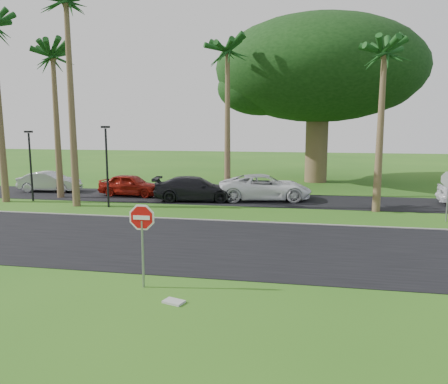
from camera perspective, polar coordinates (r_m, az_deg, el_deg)
ground at (r=16.20m, az=-8.30°, el=-8.28°), size 120.00×120.00×0.00m
road at (r=18.03m, az=-6.25°, el=-6.43°), size 120.00×8.00×0.02m
parking_strip at (r=28.01m, az=-0.09°, el=-0.85°), size 120.00×5.00×0.02m
curb at (r=21.81m, az=-3.20°, el=-3.63°), size 120.00×0.12×0.06m
stop_sign_near at (r=12.85m, az=-10.65°, el=-4.70°), size 1.05×0.07×2.62m
palm_left_mid at (r=30.24m, az=-21.45°, el=15.76°), size 5.00×5.00×10.00m
palm_left_near at (r=27.31m, az=-19.92°, el=21.83°), size 5.00×5.00×12.50m
palm_center at (r=29.41m, az=0.47°, el=17.53°), size 5.00×5.00×10.50m
palm_right_near at (r=25.18m, az=20.21°, el=16.21°), size 5.00×5.00×9.50m
canopy_tree at (r=36.89m, az=12.30°, el=15.24°), size 16.50×16.50×13.12m
streetlight_left at (r=29.36m, az=-23.96°, el=3.73°), size 0.45×0.25×4.34m
streetlight_right at (r=25.73m, az=-15.06°, el=3.90°), size 0.45×0.25×4.64m
car_silver at (r=33.12m, az=-21.81°, el=1.23°), size 4.34×1.80×1.40m
car_red at (r=29.64m, az=-12.08°, el=0.88°), size 4.32×1.97×1.44m
car_dark at (r=27.16m, az=-3.74°, el=0.40°), size 5.39×2.76×1.50m
car_minivan at (r=27.49m, az=5.38°, el=0.59°), size 6.13×3.63×1.60m
utility_slab at (r=12.17m, az=-6.57°, el=-14.05°), size 0.63×0.50×0.06m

